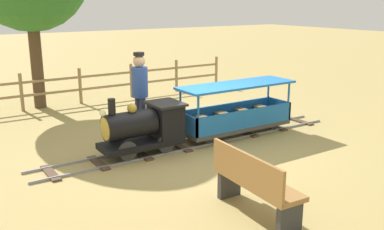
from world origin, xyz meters
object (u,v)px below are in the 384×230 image
locomotive (145,127)px  conductor_person (140,89)px  park_bench (254,183)px  passenger_car (236,114)px

locomotive → conductor_person: conductor_person is taller
locomotive → park_bench: size_ratio=1.10×
locomotive → park_bench: bearing=-178.0°
conductor_person → park_bench: size_ratio=1.23×
locomotive → conductor_person: size_ratio=0.89×
passenger_car → locomotive: bearing=90.0°
passenger_car → park_bench: (-2.64, 1.85, -0.01)m
conductor_person → locomotive: bearing=158.4°
passenger_car → park_bench: size_ratio=1.78×
passenger_car → conductor_person: bearing=62.6°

